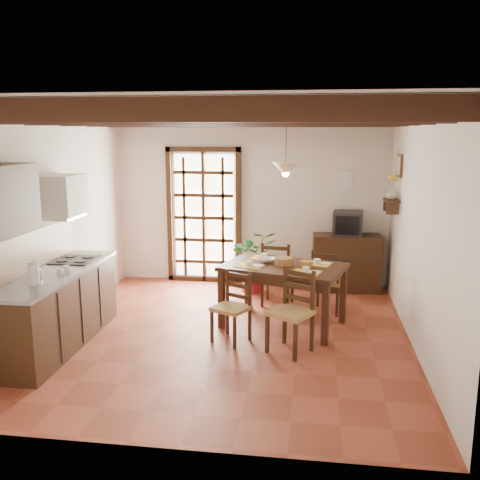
% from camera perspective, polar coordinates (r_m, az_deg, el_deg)
% --- Properties ---
extents(ground_plane, '(5.00, 5.00, 0.00)m').
position_cam_1_polar(ground_plane, '(6.85, -1.31, -10.11)').
color(ground_plane, brown).
extents(room_shell, '(4.52, 5.02, 2.81)m').
position_cam_1_polar(room_shell, '(6.41, -1.39, 5.16)').
color(room_shell, silver).
rests_on(room_shell, ground_plane).
extents(ceiling_beams, '(4.50, 4.34, 0.20)m').
position_cam_1_polar(ceiling_beams, '(6.38, -1.43, 12.99)').
color(ceiling_beams, black).
rests_on(ceiling_beams, room_shell).
extents(french_door, '(1.26, 0.11, 2.32)m').
position_cam_1_polar(french_door, '(9.03, -3.86, 2.88)').
color(french_door, white).
rests_on(french_door, ground_plane).
extents(kitchen_counter, '(0.64, 2.25, 1.38)m').
position_cam_1_polar(kitchen_counter, '(6.75, -18.94, -6.84)').
color(kitchen_counter, black).
rests_on(kitchen_counter, ground_plane).
extents(upper_cabinet, '(0.35, 0.80, 0.70)m').
position_cam_1_polar(upper_cabinet, '(5.92, -23.88, 3.99)').
color(upper_cabinet, black).
rests_on(upper_cabinet, room_shell).
extents(range_hood, '(0.38, 0.60, 0.54)m').
position_cam_1_polar(range_hood, '(7.00, -18.29, 4.45)').
color(range_hood, white).
rests_on(range_hood, room_shell).
extents(counter_items, '(0.50, 1.43, 0.25)m').
position_cam_1_polar(counter_items, '(6.69, -18.86, -2.65)').
color(counter_items, black).
rests_on(counter_items, kitchen_counter).
extents(dining_table, '(1.74, 1.38, 0.82)m').
position_cam_1_polar(dining_table, '(6.99, 4.66, -3.51)').
color(dining_table, '#321B10').
rests_on(dining_table, ground_plane).
extents(chair_near_left, '(0.52, 0.51, 0.86)m').
position_cam_1_polar(chair_near_left, '(6.58, -0.91, -8.54)').
color(chair_near_left, '#A88147').
rests_on(chair_near_left, ground_plane).
extents(chair_near_right, '(0.60, 0.59, 0.97)m').
position_cam_1_polar(chair_near_right, '(6.30, 5.41, -9.20)').
color(chair_near_right, '#A88147').
rests_on(chair_near_right, ground_plane).
extents(chair_far_left, '(0.50, 0.48, 0.96)m').
position_cam_1_polar(chair_far_left, '(7.93, 4.01, -4.82)').
color(chair_far_left, '#A88147').
rests_on(chair_far_left, ground_plane).
extents(chair_far_right, '(0.51, 0.50, 0.92)m').
position_cam_1_polar(chair_far_right, '(7.71, 9.29, -5.52)').
color(chair_far_right, '#A88147').
rests_on(chair_far_right, ground_plane).
extents(table_setting, '(1.11, 0.74, 0.10)m').
position_cam_1_polar(table_setting, '(6.94, 4.69, -1.83)').
color(table_setting, gold).
rests_on(table_setting, dining_table).
extents(table_bowl, '(0.28, 0.28, 0.05)m').
position_cam_1_polar(table_bowl, '(7.10, 2.78, -2.14)').
color(table_bowl, white).
rests_on(table_bowl, dining_table).
extents(sideboard, '(1.08, 0.52, 0.91)m').
position_cam_1_polar(sideboard, '(8.78, 11.26, -2.38)').
color(sideboard, black).
rests_on(sideboard, ground_plane).
extents(crt_tv, '(0.49, 0.46, 0.39)m').
position_cam_1_polar(crt_tv, '(8.64, 11.42, 1.75)').
color(crt_tv, black).
rests_on(crt_tv, sideboard).
extents(fuse_box, '(0.25, 0.03, 0.32)m').
position_cam_1_polar(fuse_box, '(8.81, 11.02, 6.25)').
color(fuse_box, white).
rests_on(fuse_box, room_shell).
extents(plant_pot, '(0.36, 0.36, 0.22)m').
position_cam_1_polar(plant_pot, '(8.65, 1.36, -4.72)').
color(plant_pot, maroon).
rests_on(plant_pot, ground_plane).
extents(potted_plant, '(2.41, 2.27, 2.12)m').
position_cam_1_polar(potted_plant, '(8.53, 1.38, -1.75)').
color(potted_plant, '#144C19').
rests_on(potted_plant, ground_plane).
extents(wall_shelf, '(0.20, 0.42, 0.20)m').
position_cam_1_polar(wall_shelf, '(8.03, 15.84, 3.81)').
color(wall_shelf, black).
rests_on(wall_shelf, room_shell).
extents(shelf_vase, '(0.15, 0.15, 0.15)m').
position_cam_1_polar(shelf_vase, '(8.01, 15.90, 4.80)').
color(shelf_vase, '#B2BFB2').
rests_on(shelf_vase, wall_shelf).
extents(shelf_flowers, '(0.14, 0.14, 0.36)m').
position_cam_1_polar(shelf_flowers, '(7.99, 15.98, 6.28)').
color(shelf_flowers, gold).
rests_on(shelf_flowers, shelf_vase).
extents(framed_picture, '(0.03, 0.32, 0.32)m').
position_cam_1_polar(framed_picture, '(7.99, 16.65, 7.62)').
color(framed_picture, brown).
rests_on(framed_picture, room_shell).
extents(pendant_lamp, '(0.36, 0.36, 0.84)m').
position_cam_1_polar(pendant_lamp, '(6.87, 4.89, 7.74)').
color(pendant_lamp, black).
rests_on(pendant_lamp, room_shell).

